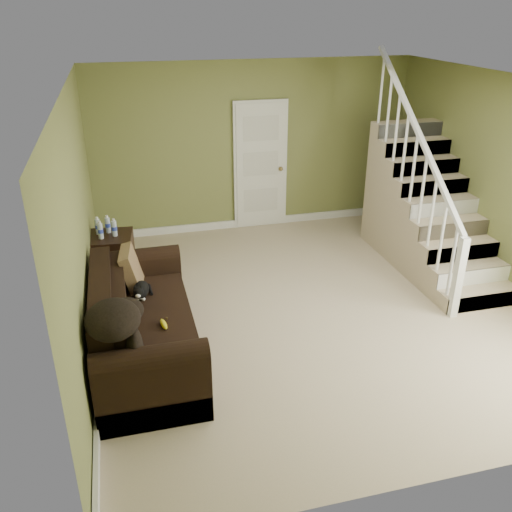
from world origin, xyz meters
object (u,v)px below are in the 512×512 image
side_table (112,259)px  cat (141,290)px  sofa (140,328)px  banana (164,324)px

side_table → cat: side_table is taller
sofa → side_table: (-0.26, 1.75, 0.00)m
side_table → banana: size_ratio=4.75×
side_table → cat: size_ratio=1.99×
side_table → banana: bearing=-76.5°
side_table → banana: 2.07m
sofa → side_table: side_table is taller
banana → side_table: bearing=95.4°
cat → banana: cat is taller
banana → sofa: bearing=122.3°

